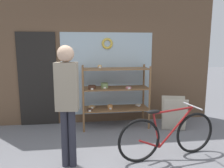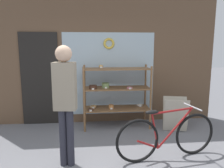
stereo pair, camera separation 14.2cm
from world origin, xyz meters
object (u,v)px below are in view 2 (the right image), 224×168
object	(u,v)px
sandwich_board	(175,115)
pedestrian	(65,96)
bicycle	(167,136)
display_case	(115,91)

from	to	relation	value
sandwich_board	pedestrian	xyz separation A→B (m)	(-2.14, -1.16, 0.72)
pedestrian	bicycle	bearing A→B (deg)	9.50
display_case	bicycle	xyz separation A→B (m)	(0.68, -1.49, -0.45)
display_case	bicycle	distance (m)	1.70
pedestrian	sandwich_board	bearing A→B (deg)	35.76
sandwich_board	bicycle	bearing A→B (deg)	-104.21
sandwich_board	pedestrian	world-z (taller)	pedestrian
bicycle	pedestrian	size ratio (longest dim) A/B	0.95
display_case	bicycle	world-z (taller)	display_case
bicycle	pedestrian	xyz separation A→B (m)	(-1.57, -0.06, 0.70)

